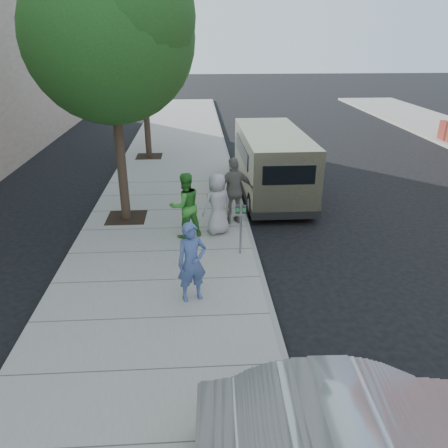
# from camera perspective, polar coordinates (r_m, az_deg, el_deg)

# --- Properties ---
(ground) EXTENTS (120.00, 120.00, 0.00)m
(ground) POSITION_cam_1_polar(r_m,az_deg,el_deg) (11.77, -3.03, -4.03)
(ground) COLOR black
(ground) RESTS_ON ground
(sidewalk) EXTENTS (5.00, 60.00, 0.15)m
(sidewalk) POSITION_cam_1_polar(r_m,az_deg,el_deg) (11.78, -7.92, -3.81)
(sidewalk) COLOR gray
(sidewalk) RESTS_ON ground
(curb_face) EXTENTS (0.12, 60.00, 0.16)m
(curb_face) POSITION_cam_1_polar(r_m,az_deg,el_deg) (11.83, 3.96, -3.50)
(curb_face) COLOR gray
(curb_face) RESTS_ON ground
(tree_near) EXTENTS (4.62, 4.60, 7.53)m
(tree_near) POSITION_cam_1_polar(r_m,az_deg,el_deg) (13.04, -14.62, 23.30)
(tree_near) COLOR black
(tree_near) RESTS_ON sidewalk
(tree_far) EXTENTS (3.92, 3.80, 6.49)m
(tree_far) POSITION_cam_1_polar(r_m,az_deg,el_deg) (20.58, -10.55, 21.56)
(tree_far) COLOR black
(tree_far) RESTS_ON sidewalk
(parking_meter) EXTENTS (0.28, 0.12, 1.34)m
(parking_meter) POSITION_cam_1_polar(r_m,az_deg,el_deg) (11.11, 2.20, 0.66)
(parking_meter) COLOR gray
(parking_meter) RESTS_ON sidewalk
(van) EXTENTS (2.17, 6.30, 2.33)m
(van) POSITION_cam_1_polar(r_m,az_deg,el_deg) (15.97, 6.20, 8.07)
(van) COLOR tan
(van) RESTS_ON ground
(sedan) EXTENTS (4.37, 1.64, 1.43)m
(sedan) POSITION_cam_1_polar(r_m,az_deg,el_deg) (6.42, 17.95, -25.17)
(sedan) COLOR #A0A4A7
(sedan) RESTS_ON ground
(person_officer) EXTENTS (0.74, 0.60, 1.77)m
(person_officer) POSITION_cam_1_polar(r_m,az_deg,el_deg) (9.23, -4.22, -5.01)
(person_officer) COLOR #475E96
(person_officer) RESTS_ON sidewalk
(person_green_shirt) EXTENTS (1.12, 1.02, 1.87)m
(person_green_shirt) POSITION_cam_1_polar(r_m,az_deg,el_deg) (12.15, -5.09, 2.43)
(person_green_shirt) COLOR green
(person_green_shirt) RESTS_ON sidewalk
(person_gray_shirt) EXTENTS (1.03, 0.91, 1.78)m
(person_gray_shirt) POSITION_cam_1_polar(r_m,az_deg,el_deg) (12.34, -0.87, 2.63)
(person_gray_shirt) COLOR #A6A5A8
(person_gray_shirt) RESTS_ON sidewalk
(person_striped_polo) EXTENTS (1.28, 0.79, 2.03)m
(person_striped_polo) POSITION_cam_1_polar(r_m,az_deg,el_deg) (13.02, 1.34, 4.34)
(person_striped_polo) COLOR slate
(person_striped_polo) RESTS_ON sidewalk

